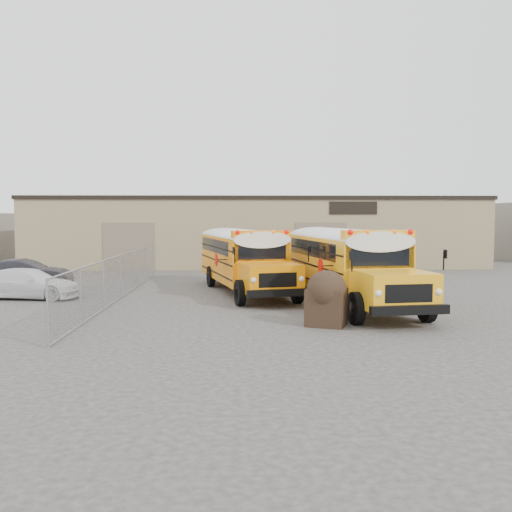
{
  "coord_description": "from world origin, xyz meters",
  "views": [
    {
      "loc": [
        -1.07,
        -20.56,
        3.38
      ],
      "look_at": [
        -0.36,
        4.93,
        1.6
      ],
      "focal_mm": 40.0,
      "sensor_mm": 36.0,
      "label": 1
    }
  ],
  "objects_px": {
    "school_bus_left": "(218,248)",
    "tarp_bundle": "(327,297)",
    "car_white": "(29,284)",
    "car_dark": "(25,274)",
    "school_bus_right": "(306,250)"
  },
  "relations": [
    {
      "from": "tarp_bundle",
      "to": "car_white",
      "type": "height_order",
      "value": "tarp_bundle"
    },
    {
      "from": "tarp_bundle",
      "to": "car_white",
      "type": "relative_size",
      "value": 0.4
    },
    {
      "from": "school_bus_left",
      "to": "car_white",
      "type": "relative_size",
      "value": 2.35
    },
    {
      "from": "school_bus_left",
      "to": "tarp_bundle",
      "type": "xyz_separation_m",
      "value": [
        3.86,
        -13.91,
        -0.77
      ]
    },
    {
      "from": "school_bus_left",
      "to": "car_dark",
      "type": "height_order",
      "value": "school_bus_left"
    },
    {
      "from": "school_bus_left",
      "to": "car_white",
      "type": "xyz_separation_m",
      "value": [
        -7.5,
        -7.75,
        -1.03
      ]
    },
    {
      "from": "school_bus_left",
      "to": "car_dark",
      "type": "relative_size",
      "value": 2.38
    },
    {
      "from": "tarp_bundle",
      "to": "school_bus_right",
      "type": "bearing_deg",
      "value": 86.82
    },
    {
      "from": "school_bus_right",
      "to": "car_dark",
      "type": "xyz_separation_m",
      "value": [
        -13.26,
        -1.32,
        -1.02
      ]
    },
    {
      "from": "school_bus_left",
      "to": "tarp_bundle",
      "type": "bearing_deg",
      "value": -74.48
    },
    {
      "from": "tarp_bundle",
      "to": "school_bus_left",
      "type": "bearing_deg",
      "value": 105.52
    },
    {
      "from": "school_bus_left",
      "to": "tarp_bundle",
      "type": "distance_m",
      "value": 14.45
    },
    {
      "from": "car_white",
      "to": "car_dark",
      "type": "xyz_separation_m",
      "value": [
        -1.31,
        3.03,
        0.08
      ]
    },
    {
      "from": "car_dark",
      "to": "school_bus_right",
      "type": "bearing_deg",
      "value": -89.64
    },
    {
      "from": "car_white",
      "to": "school_bus_left",
      "type": "bearing_deg",
      "value": -37.23
    }
  ]
}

